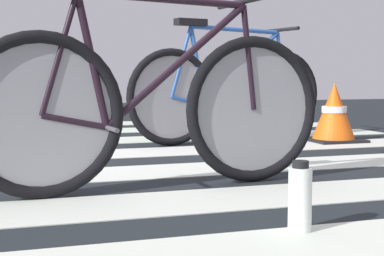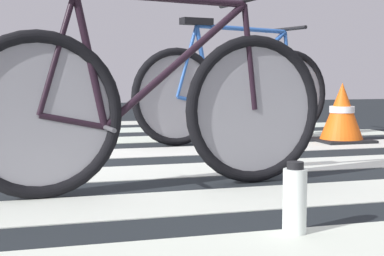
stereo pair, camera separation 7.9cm
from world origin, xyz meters
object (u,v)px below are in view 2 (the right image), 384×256
(water_bottle, at_px, (295,200))
(traffic_cone, at_px, (342,114))
(bicycle_2_of_2, at_px, (236,92))
(bicycle_1_of_2, at_px, (154,106))

(water_bottle, distance_m, traffic_cone, 2.72)
(bicycle_2_of_2, height_order, water_bottle, bicycle_2_of_2)
(bicycle_1_of_2, relative_size, bicycle_2_of_2, 1.01)
(bicycle_1_of_2, distance_m, bicycle_2_of_2, 1.93)
(traffic_cone, bearing_deg, water_bottle, -123.43)
(bicycle_1_of_2, distance_m, water_bottle, 0.93)
(bicycle_1_of_2, xyz_separation_m, bicycle_2_of_2, (1.00, 1.64, 0.00))
(bicycle_1_of_2, height_order, bicycle_2_of_2, same)
(bicycle_1_of_2, bearing_deg, traffic_cone, 32.49)
(bicycle_1_of_2, relative_size, water_bottle, 7.11)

